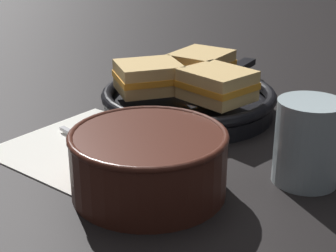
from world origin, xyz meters
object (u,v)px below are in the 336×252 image
sandwich_near_left (217,85)px  sandwich_near_right (201,65)px  soup_bowl (149,158)px  sandwich_far_left (148,77)px  skillet (189,101)px  spoon (112,154)px  drinking_glass (308,142)px

sandwich_near_left → sandwich_near_right: size_ratio=1.04×
soup_bowl → sandwich_near_left: bearing=104.5°
sandwich_near_left → sandwich_far_left: 0.11m
skillet → sandwich_near_right: bearing=108.1°
spoon → skillet: bearing=106.7°
sandwich_near_right → sandwich_far_left: bearing=-102.2°
spoon → drinking_glass: drinking_glass is taller
spoon → sandwich_near_right: size_ratio=1.67×
skillet → sandwich_near_left: 0.08m
sandwich_near_left → drinking_glass: (0.19, -0.09, -0.01)m
skillet → drinking_glass: size_ratio=3.91×
drinking_glass → sandwich_far_left: bearing=170.0°
sandwich_far_left → sandwich_near_right: bearing=77.8°
soup_bowl → sandwich_near_right: 0.33m
skillet → drinking_glass: 0.27m
skillet → sandwich_near_right: sandwich_near_right is taller
sandwich_near_right → skillet: bearing=-71.9°
soup_bowl → sandwich_near_right: (-0.14, 0.30, 0.02)m
sandwich_near_right → drinking_glass: (0.27, -0.16, -0.01)m
soup_bowl → drinking_glass: size_ratio=1.77×
soup_bowl → sandwich_near_left: (-0.06, 0.23, 0.02)m
soup_bowl → skillet: bearing=116.9°
spoon → sandwich_far_left: sandwich_far_left is taller
skillet → sandwich_near_left: bearing=-14.0°
skillet → spoon: bearing=-82.3°
sandwich_near_left → sandwich_far_left: same height
soup_bowl → sandwich_near_right: size_ratio=1.70×
sandwich_near_right → sandwich_far_left: (-0.02, -0.11, 0.00)m
soup_bowl → sandwich_far_left: size_ratio=1.40×
sandwich_near_right → spoon: bearing=-79.9°
sandwich_far_left → drinking_glass: drinking_glass is taller
soup_bowl → drinking_glass: bearing=47.1°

